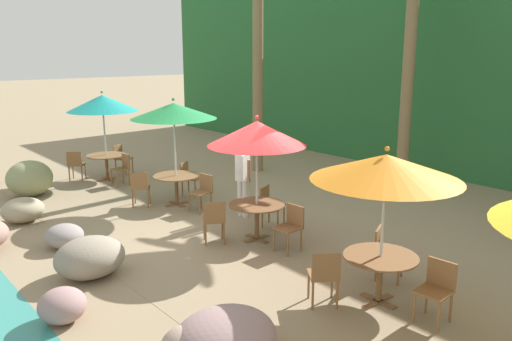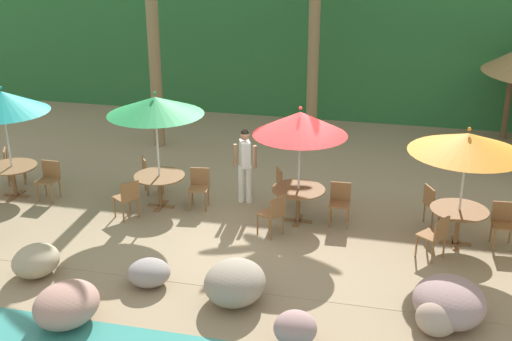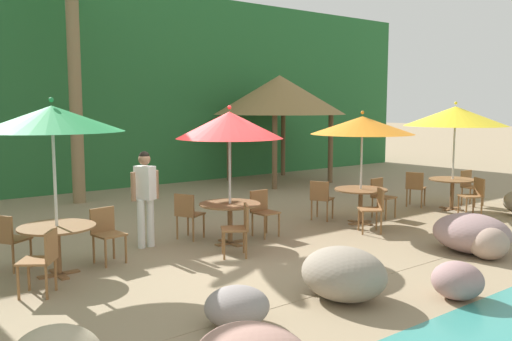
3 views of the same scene
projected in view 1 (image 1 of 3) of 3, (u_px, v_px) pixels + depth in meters
ground_plane at (233, 238)px, 10.33m from camera, size 120.00×120.00×0.00m
terrace_deck at (233, 238)px, 10.33m from camera, size 18.00×5.20×0.01m
foliage_backdrop at (471, 73)px, 15.30m from camera, size 28.00×2.40×6.00m
rock_seawall at (35, 221)px, 10.19m from camera, size 16.22×3.46×0.99m
umbrella_teal at (102, 103)px, 14.43m from camera, size 1.97×1.97×2.57m
dining_table_teal at (106, 159)px, 14.80m from camera, size 1.10×1.10×0.74m
chair_teal_seaward at (123, 167)px, 14.25m from camera, size 0.42×0.43×0.87m
chair_teal_inland at (121, 157)px, 15.63m from camera, size 0.58×0.58×0.87m
chair_teal_left at (76, 163)px, 14.70m from camera, size 0.59×0.59×0.87m
umbrella_green at (174, 111)px, 12.01m from camera, size 2.03×2.03×2.60m
dining_table_green at (176, 180)px, 12.40m from camera, size 1.10×1.10×0.74m
chair_green_seaward at (203, 190)px, 11.93m from camera, size 0.48×0.48×0.87m
chair_green_inland at (188, 176)px, 13.23m from camera, size 0.58×0.58×0.87m
chair_green_left at (140, 186)px, 12.27m from camera, size 0.59×0.59×0.87m
umbrella_red at (257, 134)px, 9.76m from camera, size 1.90×1.90×2.49m
dining_table_red at (257, 210)px, 10.10m from camera, size 1.10×1.10×0.74m
chair_red_seaward at (291, 224)px, 9.58m from camera, size 0.44×0.44×0.87m
chair_red_inland at (269, 203)px, 10.92m from camera, size 0.57×0.56×0.87m
chair_red_left at (214, 219)px, 9.90m from camera, size 0.58×0.58×0.87m
umbrella_orange at (386, 167)px, 7.24m from camera, size 2.15×2.15×2.38m
dining_table_orange at (380, 264)px, 7.57m from camera, size 1.10×1.10×0.74m
chair_orange_seaward at (437, 286)px, 7.07m from camera, size 0.45×0.46×0.87m
chair_orange_inland at (384, 249)px, 8.39m from camera, size 0.57×0.56×0.87m
chair_orange_left at (324, 274)px, 7.45m from camera, size 0.59×0.59×0.87m
palm_tree_nearest at (258, 18)px, 15.12m from camera, size 3.36×3.48×7.08m
palm_tree_second at (411, 39)px, 13.48m from camera, size 2.85×2.65×5.99m
waiter_in_white at (243, 174)px, 11.43m from camera, size 0.52×0.39×1.70m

